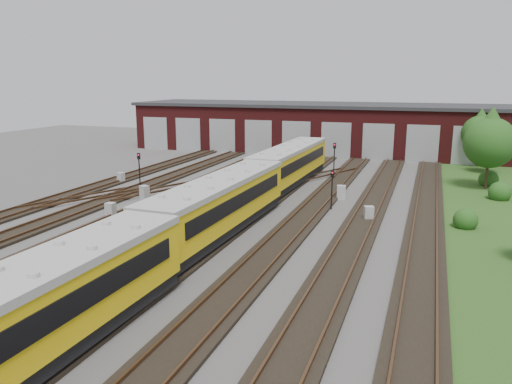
% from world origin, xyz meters
% --- Properties ---
extents(ground, '(120.00, 120.00, 0.00)m').
position_xyz_m(ground, '(0.00, 0.00, 0.00)').
color(ground, '#464341').
rests_on(ground, ground).
extents(track_network, '(30.40, 70.00, 0.33)m').
position_xyz_m(track_network, '(-0.17, 0.59, 0.11)').
color(track_network, black).
rests_on(track_network, ground).
extents(maintenance_shed, '(51.00, 12.50, 6.35)m').
position_xyz_m(maintenance_shed, '(-0.01, 39.97, 3.20)').
color(maintenance_shed, '#501414').
rests_on(maintenance_shed, ground).
extents(grass_verge, '(8.00, 55.00, 0.05)m').
position_xyz_m(grass_verge, '(19.00, 10.00, 0.03)').
color(grass_verge, '#244818').
rests_on(grass_verge, ground).
extents(metro_train, '(3.22, 47.71, 3.23)m').
position_xyz_m(metro_train, '(2.00, 1.07, 1.99)').
color(metro_train, black).
rests_on(metro_train, ground).
extents(signal_mast_0, '(0.31, 0.29, 3.28)m').
position_xyz_m(signal_mast_0, '(-9.78, 10.58, 2.10)').
color(signal_mast_0, black).
rests_on(signal_mast_0, ground).
extents(signal_mast_1, '(0.27, 0.25, 2.78)m').
position_xyz_m(signal_mast_1, '(1.24, 18.17, 1.80)').
color(signal_mast_1, black).
rests_on(signal_mast_1, ground).
extents(signal_mast_2, '(0.29, 0.27, 3.57)m').
position_xyz_m(signal_mast_2, '(5.30, 20.81, 2.27)').
color(signal_mast_2, black).
rests_on(signal_mast_2, ground).
extents(signal_mast_3, '(0.25, 0.24, 2.94)m').
position_xyz_m(signal_mast_3, '(7.28, 9.62, 1.89)').
color(signal_mast_3, black).
rests_on(signal_mast_3, ground).
extents(relay_cabinet_0, '(0.83, 0.77, 1.11)m').
position_xyz_m(relay_cabinet_0, '(-7.63, 7.83, 0.56)').
color(relay_cabinet_0, '#ABADB1').
rests_on(relay_cabinet_0, ground).
extents(relay_cabinet_1, '(0.66, 0.58, 0.98)m').
position_xyz_m(relay_cabinet_1, '(-13.20, 12.71, 0.49)').
color(relay_cabinet_1, '#ABADB1').
rests_on(relay_cabinet_1, ground).
extents(relay_cabinet_2, '(0.67, 0.57, 1.06)m').
position_xyz_m(relay_cabinet_2, '(-6.92, 2.26, 0.53)').
color(relay_cabinet_2, '#ABADB1').
rests_on(relay_cabinet_2, ground).
extents(relay_cabinet_3, '(0.79, 0.70, 1.14)m').
position_xyz_m(relay_cabinet_3, '(7.40, 13.08, 0.57)').
color(relay_cabinet_3, '#ABADB1').
rests_on(relay_cabinet_3, ground).
extents(relay_cabinet_4, '(0.75, 0.69, 1.03)m').
position_xyz_m(relay_cabinet_4, '(10.29, 7.43, 0.51)').
color(relay_cabinet_4, '#ABADB1').
rests_on(relay_cabinet_4, ground).
extents(tree_0, '(3.91, 3.91, 6.48)m').
position_xyz_m(tree_0, '(18.92, 33.56, 4.16)').
color(tree_0, '#362B18').
rests_on(tree_0, ground).
extents(tree_1, '(3.04, 3.04, 5.04)m').
position_xyz_m(tree_1, '(19.60, 29.30, 3.24)').
color(tree_1, '#362B18').
rests_on(tree_1, ground).
extents(tree_2, '(4.39, 4.39, 7.27)m').
position_xyz_m(tree_2, '(18.76, 20.97, 4.67)').
color(tree_2, '#362B18').
rests_on(tree_2, ground).
extents(bush_0, '(1.56, 1.56, 1.56)m').
position_xyz_m(bush_0, '(16.45, 7.74, 0.78)').
color(bush_0, '#1F4E16').
rests_on(bush_0, ground).
extents(bush_1, '(1.76, 1.76, 1.76)m').
position_xyz_m(bush_1, '(19.46, 17.09, 0.88)').
color(bush_1, '#1F4E16').
rests_on(bush_1, ground).
extents(bush_2, '(1.73, 1.73, 1.73)m').
position_xyz_m(bush_2, '(19.13, 22.71, 0.87)').
color(bush_2, '#1F4E16').
rests_on(bush_2, ground).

